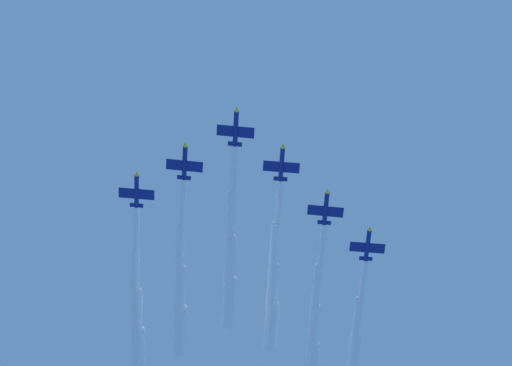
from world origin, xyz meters
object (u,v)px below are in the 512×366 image
jet_starboard_inner (180,291)px  jet_lead (230,262)px  jet_port_inner (273,288)px  jet_port_outer (354,357)px  jet_starboard_mid (137,313)px  jet_port_mid (314,329)px

jet_starboard_inner → jet_lead: bearing=51.3°
jet_port_inner → jet_port_outer: 29.24m
jet_starboard_mid → jet_port_outer: 56.17m
jet_lead → jet_port_mid: size_ratio=1.01×
jet_port_outer → jet_port_mid: bearing=-49.4°
jet_lead → jet_port_inner: size_ratio=1.02×
jet_port_mid → jet_starboard_mid: 44.53m
jet_lead → jet_port_outer: 43.46m
jet_port_inner → jet_port_outer: jet_port_inner is taller
jet_starboard_inner → jet_port_mid: 35.00m
jet_lead → jet_starboard_mid: size_ratio=1.00×
jet_lead → jet_starboard_mid: jet_starboard_mid is taller
jet_lead → jet_port_outer: bearing=132.5°
jet_lead → jet_port_inner: (-9.48, 10.69, 2.39)m
jet_starboard_inner → jet_starboard_mid: 14.70m
jet_lead → jet_starboard_inner: 15.43m
jet_port_inner → jet_lead: bearing=-48.4°
jet_starboard_mid → jet_starboard_inner: bearing=49.7°
jet_port_inner → jet_starboard_mid: (-9.53, -33.78, 0.60)m
jet_port_mid → jet_port_outer: size_ratio=1.03×
jet_port_mid → jet_starboard_mid: bearing=-88.5°
jet_starboard_mid → jet_port_outer: (-10.33, 55.15, -2.56)m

